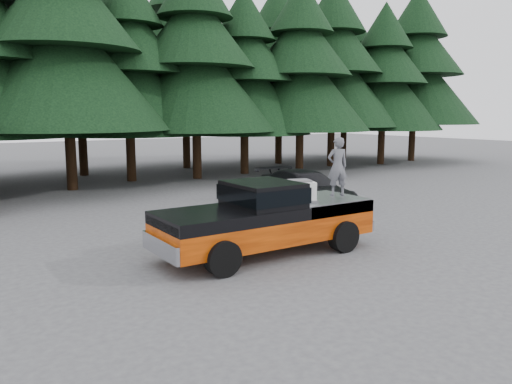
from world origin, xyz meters
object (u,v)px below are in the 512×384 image
pickup_truck (266,229)px  parked_car (306,189)px  air_compressor (299,192)px  man_on_bed (337,167)px

pickup_truck → parked_car: bearing=41.9°
air_compressor → man_on_bed: (1.53, 0.20, 0.57)m
pickup_truck → parked_car: 6.82m
man_on_bed → air_compressor: bearing=25.9°
air_compressor → man_on_bed: man_on_bed is taller
man_on_bed → parked_car: man_on_bed is taller
pickup_truck → air_compressor: air_compressor is taller
air_compressor → parked_car: bearing=68.7°
parked_car → air_compressor: bearing=-128.4°
pickup_truck → man_on_bed: size_ratio=3.61×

